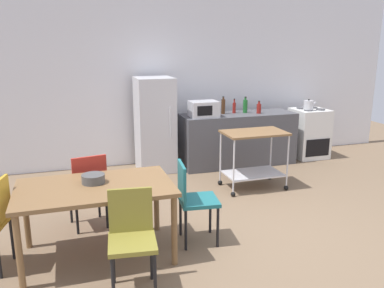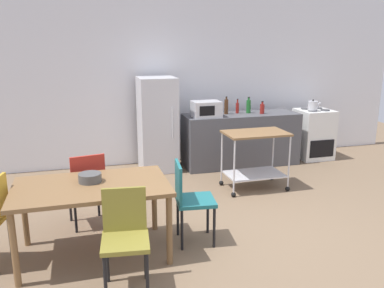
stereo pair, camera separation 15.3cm
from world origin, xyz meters
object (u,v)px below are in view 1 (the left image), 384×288
object	(u,v)px
chair_red	(88,185)
chair_olive	(132,234)
fruit_bowl	(93,179)
kettle	(308,105)
bottle_vinegar	(245,106)
bottle_soda	(234,107)
microwave	(204,109)
bottle_soy_sauce	(259,108)
bottle_wine	(223,106)
chair_teal	(193,197)
dining_table	(95,193)
stove_oven	(309,133)
kitchen_cart	(254,150)
refrigerator	(155,125)

from	to	relation	value
chair_red	chair_olive	xyz separation A→B (m)	(0.28, -1.34, 0.00)
fruit_bowl	kettle	distance (m)	4.59
bottle_vinegar	kettle	world-z (taller)	bottle_vinegar
bottle_soda	fruit_bowl	xyz separation A→B (m)	(-2.58, -2.49, -0.20)
fruit_bowl	microwave	bearing A→B (deg)	49.64
chair_red	bottle_soy_sauce	xyz separation A→B (m)	(3.00, 1.73, 0.47)
bottle_wine	chair_red	bearing A→B (deg)	-141.94
chair_red	chair_teal	distance (m)	1.24
dining_table	stove_oven	xyz separation A→B (m)	(4.07, 2.51, -0.22)
chair_teal	kitchen_cart	world-z (taller)	chair_teal
microwave	bottle_wine	xyz separation A→B (m)	(0.41, 0.17, 0.00)
chair_teal	kettle	distance (m)	3.85
bottle_soy_sauce	bottle_vinegar	bearing A→B (deg)	146.51
chair_olive	bottle_vinegar	distance (m)	4.11
chair_olive	bottle_soda	bearing A→B (deg)	61.20
bottle_soda	bottle_vinegar	distance (m)	0.20
bottle_soda	fruit_bowl	world-z (taller)	bottle_soda
chair_teal	kitchen_cart	bearing A→B (deg)	-39.05
bottle_wine	kitchen_cart	bearing A→B (deg)	-90.54
chair_teal	microwave	distance (m)	2.63
dining_table	chair_red	world-z (taller)	chair_red
chair_red	bottle_vinegar	bearing A→B (deg)	-156.62
chair_olive	chair_teal	size ratio (longest dim) A/B	1.00
bottle_wine	dining_table	bearing A→B (deg)	-132.72
kitchen_cart	chair_olive	bearing A→B (deg)	-136.87
bottle_soda	kettle	bearing A→B (deg)	-6.82
kettle	chair_red	bearing A→B (deg)	-156.56
dining_table	chair_red	size ratio (longest dim) A/B	1.69
chair_olive	refrigerator	xyz separation A→B (m)	(0.93, 3.25, 0.26)
refrigerator	bottle_soda	bearing A→B (deg)	-0.61
bottle_wine	bottle_vinegar	xyz separation A→B (m)	(0.41, -0.02, -0.01)
kettle	microwave	bearing A→B (deg)	-179.40
refrigerator	bottle_wine	world-z (taller)	refrigerator
fruit_bowl	refrigerator	bearing A→B (deg)	64.81
stove_oven	bottle_wine	distance (m)	1.80
chair_red	kitchen_cart	world-z (taller)	chair_red
dining_table	microwave	bearing A→B (deg)	50.78
chair_red	chair_olive	size ratio (longest dim) A/B	1.00
bottle_wine	fruit_bowl	xyz separation A→B (m)	(-2.37, -2.47, -0.24)
chair_teal	fruit_bowl	world-z (taller)	chair_teal
chair_olive	bottle_soy_sauce	bearing A→B (deg)	55.42
chair_red	refrigerator	xyz separation A→B (m)	(1.21, 1.91, 0.26)
stove_oven	kitchen_cart	bearing A→B (deg)	-145.18
dining_table	microwave	world-z (taller)	microwave
chair_teal	bottle_vinegar	world-z (taller)	bottle_vinegar
chair_red	bottle_soy_sauce	bearing A→B (deg)	-160.23
chair_teal	dining_table	bearing A→B (deg)	96.29
bottle_vinegar	dining_table	bearing A→B (deg)	-137.43
bottle_vinegar	bottle_soy_sauce	world-z (taller)	bottle_vinegar
stove_oven	bottle_soda	size ratio (longest dim) A/B	3.69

